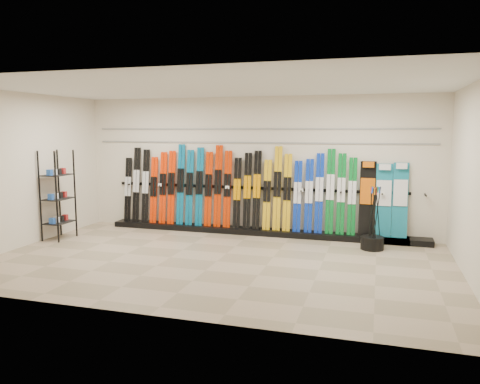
% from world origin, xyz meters
% --- Properties ---
extents(floor, '(8.00, 8.00, 0.00)m').
position_xyz_m(floor, '(0.00, 0.00, 0.00)').
color(floor, gray).
rests_on(floor, ground).
extents(back_wall, '(8.00, 0.00, 8.00)m').
position_xyz_m(back_wall, '(0.00, 2.50, 1.50)').
color(back_wall, beige).
rests_on(back_wall, floor).
extents(left_wall, '(0.00, 5.00, 5.00)m').
position_xyz_m(left_wall, '(-4.00, 0.00, 1.50)').
color(left_wall, beige).
rests_on(left_wall, floor).
extents(right_wall, '(0.00, 5.00, 5.00)m').
position_xyz_m(right_wall, '(4.00, 0.00, 1.50)').
color(right_wall, beige).
rests_on(right_wall, floor).
extents(ceiling, '(8.00, 8.00, 0.00)m').
position_xyz_m(ceiling, '(0.00, 0.00, 3.00)').
color(ceiling, silver).
rests_on(ceiling, back_wall).
extents(ski_rack_base, '(8.00, 0.40, 0.12)m').
position_xyz_m(ski_rack_base, '(0.22, 2.28, 0.06)').
color(ski_rack_base, black).
rests_on(ski_rack_base, floor).
extents(skis, '(5.37, 0.24, 1.83)m').
position_xyz_m(skis, '(-0.46, 2.33, 0.96)').
color(skis, black).
rests_on(skis, ski_rack_base).
extents(snowboards, '(0.95, 0.24, 1.52)m').
position_xyz_m(snowboards, '(2.76, 2.36, 0.87)').
color(snowboards, black).
rests_on(snowboards, ski_rack_base).
extents(accessory_rack, '(0.40, 0.60, 1.86)m').
position_xyz_m(accessory_rack, '(-3.75, 0.68, 0.93)').
color(accessory_rack, black).
rests_on(accessory_rack, floor).
extents(pole_bin, '(0.44, 0.44, 0.25)m').
position_xyz_m(pole_bin, '(2.58, 1.64, 0.12)').
color(pole_bin, black).
rests_on(pole_bin, floor).
extents(ski_poles, '(0.26, 0.38, 1.18)m').
position_xyz_m(ski_poles, '(2.60, 1.68, 0.61)').
color(ski_poles, black).
rests_on(ski_poles, pole_bin).
extents(slatwall_rail_0, '(7.60, 0.02, 0.03)m').
position_xyz_m(slatwall_rail_0, '(0.00, 2.48, 2.00)').
color(slatwall_rail_0, gray).
rests_on(slatwall_rail_0, back_wall).
extents(slatwall_rail_1, '(7.60, 0.02, 0.03)m').
position_xyz_m(slatwall_rail_1, '(0.00, 2.48, 2.30)').
color(slatwall_rail_1, gray).
rests_on(slatwall_rail_1, back_wall).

